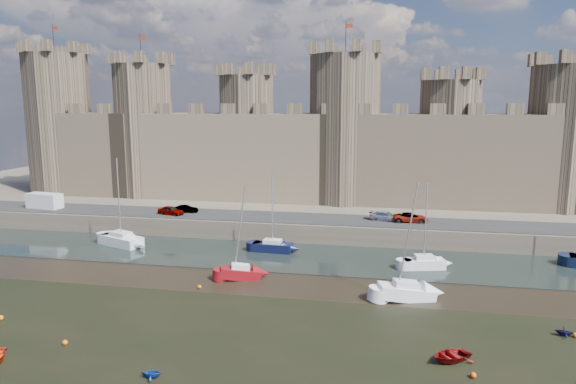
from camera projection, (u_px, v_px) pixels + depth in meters
name	position (u px, v px, depth m)	size (l,w,h in m)	color
ground	(260.00, 354.00, 37.44)	(160.00, 160.00, 0.00)	black
water_channel	(309.00, 258.00, 60.67)	(160.00, 12.00, 0.08)	black
quay	(337.00, 195.00, 95.32)	(160.00, 60.00, 2.50)	#4C443A
road	(320.00, 219.00, 69.93)	(160.00, 7.00, 0.10)	black
castle	(327.00, 144.00, 82.05)	(108.50, 11.00, 29.00)	#42382B
car_0	(171.00, 211.00, 72.43)	(1.55, 3.84, 1.31)	gray
car_1	(186.00, 209.00, 73.79)	(1.21, 3.46, 1.14)	gray
car_2	(386.00, 216.00, 68.77)	(1.79, 4.41, 1.28)	gray
car_3	(410.00, 218.00, 67.96)	(2.14, 4.64, 1.29)	gray
van	(45.00, 201.00, 76.89)	(5.29, 2.12, 2.31)	silver
sailboat_0	(121.00, 239.00, 65.86)	(6.47, 4.41, 11.28)	silver
sailboat_1	(273.00, 246.00, 63.09)	(4.93, 2.14, 9.70)	black
sailboat_2	(424.00, 262.00, 56.60)	(4.78, 2.79, 9.69)	white
sailboat_4	(241.00, 272.00, 53.46)	(4.54, 2.97, 9.90)	maroon
sailboat_5	(406.00, 291.00, 47.80)	(5.58, 3.45, 11.26)	white
dinghy_1	(152.00, 373.00, 34.09)	(1.21, 0.74, 1.41)	navy
dinghy_4	(451.00, 356.00, 36.39)	(2.35, 0.68, 3.29)	maroon
dinghy_7	(564.00, 332.00, 40.25)	(1.18, 0.72, 1.37)	black
buoy_0	(1.00, 318.00, 43.25)	(0.45, 0.45, 0.45)	orange
buoy_1	(199.00, 287.00, 50.67)	(0.40, 0.40, 0.40)	orange
buoy_3	(575.00, 335.00, 40.06)	(0.40, 0.40, 0.40)	orange
buoy_4	(65.00, 342.00, 38.83)	(0.41, 0.41, 0.41)	#FF650B
buoy_5	(473.00, 375.00, 34.14)	(0.42, 0.42, 0.42)	#E2490A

